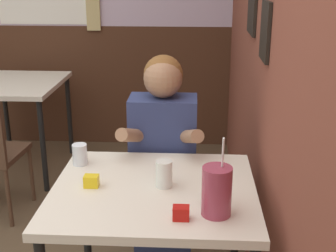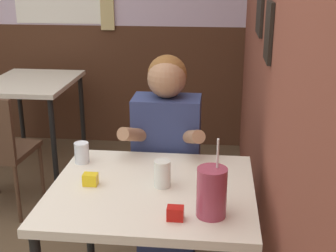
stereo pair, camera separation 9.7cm
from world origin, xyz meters
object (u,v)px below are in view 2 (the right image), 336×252
at_px(main_table, 152,204).
at_px(background_table, 32,91).
at_px(cocktail_pitcher, 212,192).
at_px(person_seated, 167,165).

xyz_separation_m(main_table, background_table, (-1.22, 1.77, -0.01)).
distance_m(main_table, cocktail_pitcher, 0.36).
xyz_separation_m(main_table, person_seated, (0.00, 0.51, -0.04)).
bearing_deg(cocktail_pitcher, background_table, 126.71).
relative_size(main_table, person_seated, 0.70).
distance_m(background_table, cocktail_pitcher, 2.46).
height_order(background_table, cocktail_pitcher, cocktail_pitcher).
relative_size(main_table, cocktail_pitcher, 2.74).
xyz_separation_m(background_table, person_seated, (1.23, -1.26, -0.03)).
distance_m(background_table, person_seated, 1.76).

